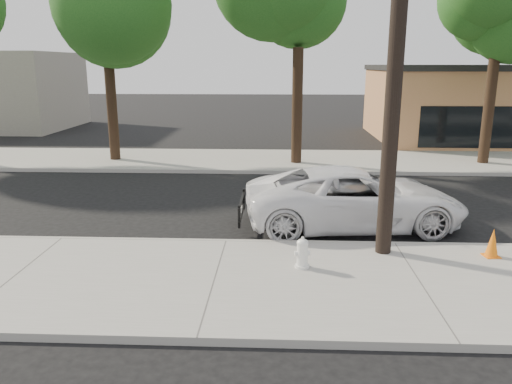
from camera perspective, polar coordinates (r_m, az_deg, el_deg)
ground at (r=14.04m, az=-2.55°, el=-3.17°), size 120.00×120.00×0.00m
near_sidewalk at (r=10.02m, az=-4.75°, el=-10.19°), size 90.00×4.40×0.15m
far_sidewalk at (r=22.26m, az=-0.63°, el=3.63°), size 90.00×5.00×0.15m
curb_near at (r=12.04m, az=-3.44°, el=-5.84°), size 90.00×0.12×0.16m
utility_pole at (r=10.91m, az=15.81°, el=16.31°), size 1.40×0.34×9.00m
tree_b at (r=22.60m, az=-16.47°, el=18.71°), size 4.34×4.20×8.45m
tree_d at (r=23.20m, az=26.74°, el=18.22°), size 4.50×4.35×8.75m
police_cruiser at (r=13.46m, az=11.20°, el=-0.67°), size 6.00×3.23×1.60m
fire_hydrant at (r=10.39m, az=5.32°, el=-7.03°), size 0.33×0.30×0.62m
traffic_cone at (r=12.07m, az=25.41°, el=-5.31°), size 0.36×0.36×0.63m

